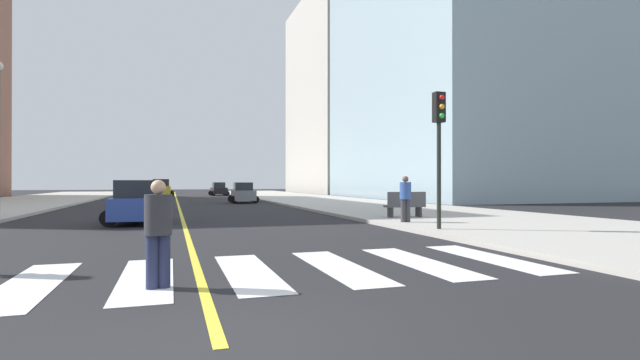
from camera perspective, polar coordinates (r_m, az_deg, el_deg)
The scene contains 14 objects.
ground_plane at distance 5.14m, azimuth -11.93°, elevation -19.51°, with size 220.00×220.00×0.00m, color black.
sidewalk_kerb_east at distance 27.93m, azimuth 9.47°, elevation -3.59°, with size 10.00×120.00×0.15m, color #B2ADA3.
crosswalk_paint at distance 9.00m, azimuth -14.49°, elevation -11.07°, with size 13.50×4.00×0.01m.
lane_divider_paint at distance 44.86m, azimuth -16.98°, elevation -2.41°, with size 0.16×80.00×0.01m, color yellow.
parking_garage_concrete at distance 77.77m, azimuth 4.46°, elevation 9.91°, with size 18.00×24.00×30.87m, color #B2ADA3.
car_blue_nearest at distance 20.66m, azimuth -21.29°, elevation -2.65°, with size 2.58×4.04×1.77m.
car_silver_second at distance 34.79m, azimuth -19.92°, elevation -1.76°, with size 2.39×3.78×1.67m.
car_yellow_third at distance 56.98m, azimuth -18.72°, elevation -1.00°, with size 2.90×4.60×2.04m.
car_black_fourth at distance 60.75m, azimuth -12.20°, elevation -1.12°, with size 2.44×3.81×1.68m.
car_gray_fifth at distance 39.15m, azimuth -9.32°, elevation -1.60°, with size 2.43×3.81×1.67m.
traffic_light_near_corner at distance 16.08m, azimuth 14.27°, elevation 5.62°, with size 0.36×0.41×4.53m.
park_bench at distance 21.09m, azimuth 10.33°, elevation -3.00°, with size 1.83×0.68×1.12m.
pedestrian_crossing at distance 7.93m, azimuth -19.05°, elevation -5.61°, with size 0.43×0.43×1.73m.
pedestrian_waiting_east at distance 18.50m, azimuth 10.34°, elevation -2.00°, with size 0.44×0.44×1.79m.
Camera 1 is at (-0.48, -4.83, 1.69)m, focal length 26.34 mm.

